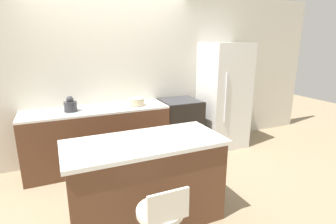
{
  "coord_description": "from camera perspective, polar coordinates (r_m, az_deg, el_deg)",
  "views": [
    {
      "loc": [
        -0.84,
        -3.44,
        1.83
      ],
      "look_at": [
        0.5,
        -0.42,
        0.94
      ],
      "focal_mm": 28.0,
      "sensor_mm": 36.0,
      "label": 1
    }
  ],
  "objects": [
    {
      "name": "mixing_bowl",
      "position": [
        3.99,
        -6.89,
        2.28
      ],
      "size": [
        0.25,
        0.25,
        0.1
      ],
      "color": "#C1B28E",
      "rests_on": "back_counter"
    },
    {
      "name": "back_counter",
      "position": [
        4.05,
        -14.9,
        -5.42
      ],
      "size": [
        2.05,
        0.6,
        0.9
      ],
      "color": "brown",
      "rests_on": "ground_plane"
    },
    {
      "name": "oven_range",
      "position": [
        4.43,
        2.56,
        -3.08
      ],
      "size": [
        0.63,
        0.62,
        0.9
      ],
      "color": "black",
      "rests_on": "ground_plane"
    },
    {
      "name": "kettle",
      "position": [
        3.82,
        -20.47,
        1.38
      ],
      "size": [
        0.17,
        0.17,
        0.22
      ],
      "color": "#333338",
      "rests_on": "back_counter"
    },
    {
      "name": "kitchen_island",
      "position": [
        2.78,
        -4.88,
        -14.79
      ],
      "size": [
        1.57,
        0.71,
        0.89
      ],
      "color": "brown",
      "rests_on": "ground_plane"
    },
    {
      "name": "refrigerator",
      "position": [
        4.71,
        11.99,
        3.46
      ],
      "size": [
        0.74,
        0.69,
        1.81
      ],
      "color": "silver",
      "rests_on": "ground_plane"
    },
    {
      "name": "wall_back",
      "position": [
        4.22,
        -12.28,
        7.53
      ],
      "size": [
        8.0,
        0.06,
        2.6
      ],
      "color": "beige",
      "rests_on": "ground_plane"
    },
    {
      "name": "ground_plane",
      "position": [
        3.99,
        -9.22,
        -12.43
      ],
      "size": [
        14.0,
        14.0,
        0.0
      ],
      "primitive_type": "plane",
      "color": "#998466"
    }
  ]
}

